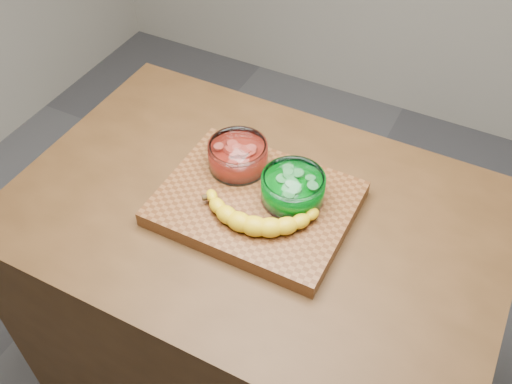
% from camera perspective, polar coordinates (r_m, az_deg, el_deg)
% --- Properties ---
extents(ground, '(3.50, 3.50, 0.00)m').
position_cam_1_polar(ground, '(2.14, 0.00, -18.10)').
color(ground, '#4E4F53').
rests_on(ground, ground).
extents(counter, '(1.20, 0.80, 0.90)m').
position_cam_1_polar(counter, '(1.74, 0.00, -11.68)').
color(counter, '#4B2F16').
rests_on(counter, ground).
extents(cutting_board, '(0.45, 0.35, 0.04)m').
position_cam_1_polar(cutting_board, '(1.37, 0.00, -1.16)').
color(cutting_board, brown).
rests_on(cutting_board, counter).
extents(bowl_red, '(0.15, 0.15, 0.07)m').
position_cam_1_polar(bowl_red, '(1.41, -1.82, 3.63)').
color(bowl_red, white).
rests_on(bowl_red, cutting_board).
extents(bowl_green, '(0.15, 0.15, 0.07)m').
position_cam_1_polar(bowl_green, '(1.33, 3.71, 0.38)').
color(bowl_green, white).
rests_on(bowl_green, cutting_board).
extents(banana, '(0.30, 0.16, 0.04)m').
position_cam_1_polar(banana, '(1.30, 0.12, -1.88)').
color(banana, gold).
rests_on(banana, cutting_board).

